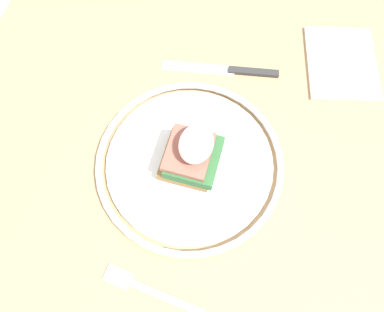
{
  "coord_description": "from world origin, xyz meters",
  "views": [
    {
      "loc": [
        -0.16,
        -0.06,
        1.27
      ],
      "look_at": [
        0.04,
        -0.0,
        0.78
      ],
      "focal_mm": 35.0,
      "sensor_mm": 36.0,
      "label": 1
    }
  ],
  "objects_px": {
    "knife": "(230,70)",
    "fork": "(148,290)",
    "plate": "(192,163)",
    "sandwich": "(194,154)",
    "napkin": "(341,63)"
  },
  "relations": [
    {
      "from": "knife",
      "to": "fork",
      "type": "bearing_deg",
      "value": 176.33
    },
    {
      "from": "sandwich",
      "to": "knife",
      "type": "distance_m",
      "value": 0.19
    },
    {
      "from": "plate",
      "to": "sandwich",
      "type": "xyz_separation_m",
      "value": [
        -0.0,
        -0.0,
        0.04
      ]
    },
    {
      "from": "plate",
      "to": "napkin",
      "type": "xyz_separation_m",
      "value": [
        0.25,
        -0.19,
        -0.0
      ]
    },
    {
      "from": "plate",
      "to": "napkin",
      "type": "relative_size",
      "value": 1.88
    },
    {
      "from": "plate",
      "to": "napkin",
      "type": "distance_m",
      "value": 0.31
    },
    {
      "from": "plate",
      "to": "fork",
      "type": "height_order",
      "value": "plate"
    },
    {
      "from": "fork",
      "to": "knife",
      "type": "bearing_deg",
      "value": -3.67
    },
    {
      "from": "napkin",
      "to": "sandwich",
      "type": "bearing_deg",
      "value": 142.26
    },
    {
      "from": "plate",
      "to": "fork",
      "type": "relative_size",
      "value": 1.98
    },
    {
      "from": "sandwich",
      "to": "knife",
      "type": "relative_size",
      "value": 0.42
    },
    {
      "from": "plate",
      "to": "fork",
      "type": "bearing_deg",
      "value": 177.39
    },
    {
      "from": "sandwich",
      "to": "fork",
      "type": "height_order",
      "value": "sandwich"
    },
    {
      "from": "sandwich",
      "to": "plate",
      "type": "bearing_deg",
      "value": 73.72
    },
    {
      "from": "fork",
      "to": "napkin",
      "type": "height_order",
      "value": "napkin"
    }
  ]
}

